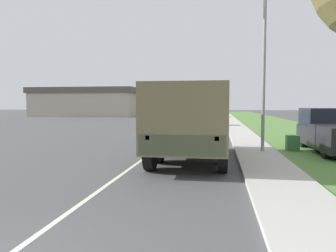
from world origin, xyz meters
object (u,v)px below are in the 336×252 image
car_nearest_ahead (158,124)px  car_fourth_ahead (212,113)px  car_third_ahead (181,115)px  lamp_post (259,56)px  military_truck (192,118)px  pickup_truck (334,132)px  car_second_ahead (205,119)px

car_nearest_ahead → car_fourth_ahead: 31.07m
car_third_ahead → lamp_post: bearing=-77.4°
military_truck → car_third_ahead: size_ratio=1.67×
car_nearest_ahead → car_fourth_ahead: (3.28, 30.90, 0.00)m
military_truck → car_nearest_ahead: military_truck is taller
lamp_post → car_third_ahead: bearing=102.6°
car_third_ahead → lamp_post: 31.07m
pickup_truck → lamp_post: lamp_post is taller
car_second_ahead → car_fourth_ahead: car_second_ahead is taller
car_nearest_ahead → car_third_ahead: size_ratio=1.07×
car_fourth_ahead → lamp_post: 40.14m
lamp_post → car_nearest_ahead: bearing=123.7°
car_nearest_ahead → car_third_ahead: car_third_ahead is taller
car_nearest_ahead → lamp_post: size_ratio=0.65×
pickup_truck → lamp_post: 4.80m
car_third_ahead → car_nearest_ahead: bearing=-88.1°
pickup_truck → car_nearest_ahead: bearing=139.7°
car_third_ahead → pickup_truck: bearing=-70.9°
pickup_truck → car_fourth_ahead: bearing=98.9°
car_fourth_ahead → lamp_post: lamp_post is taller
car_second_ahead → car_fourth_ahead: (0.26, 22.01, -0.06)m
car_second_ahead → pickup_truck: bearing=-69.3°
car_third_ahead → pickup_truck: 30.84m
car_nearest_ahead → pickup_truck: (9.40, -7.98, 0.23)m
military_truck → pickup_truck: 6.85m
car_nearest_ahead → pickup_truck: pickup_truck is taller
car_second_ahead → military_truck: bearing=-89.1°
car_nearest_ahead → lamp_post: lamp_post is taller
military_truck → car_nearest_ahead: (-3.35, 11.11, -0.92)m
car_nearest_ahead → car_second_ahead: bearing=71.2°
lamp_post → car_second_ahead: bearing=99.5°
car_fourth_ahead → pickup_truck: size_ratio=0.80×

